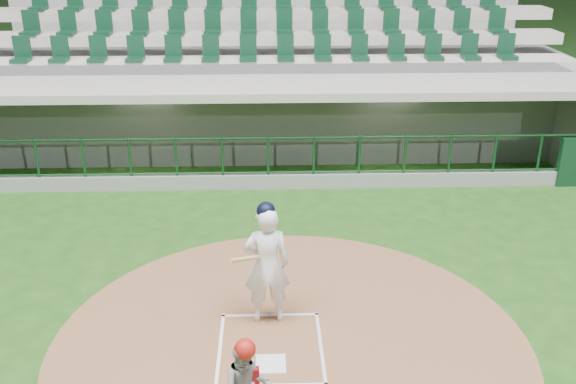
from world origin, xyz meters
name	(u,v)px	position (x,y,z in m)	size (l,w,h in m)	color
ground	(270,336)	(0.00, 0.00, 0.00)	(120.00, 120.00, 0.00)	#1A4012
dirt_circle	(290,343)	(0.30, -0.20, 0.01)	(7.20, 7.20, 0.01)	brown
home_plate	(271,364)	(0.00, -0.70, 0.02)	(0.43, 0.43, 0.02)	white
batter_box_chalk	(270,347)	(0.00, -0.30, 0.02)	(1.55, 1.80, 0.01)	white
dugout_structure	(277,126)	(0.24, 7.83, 0.96)	(16.40, 3.70, 3.00)	slate
seating_deck	(267,82)	(0.00, 10.91, 1.42)	(17.00, 6.72, 5.15)	gray
batter	(267,263)	(-0.04, 0.45, 1.02)	(0.91, 0.90, 2.03)	white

